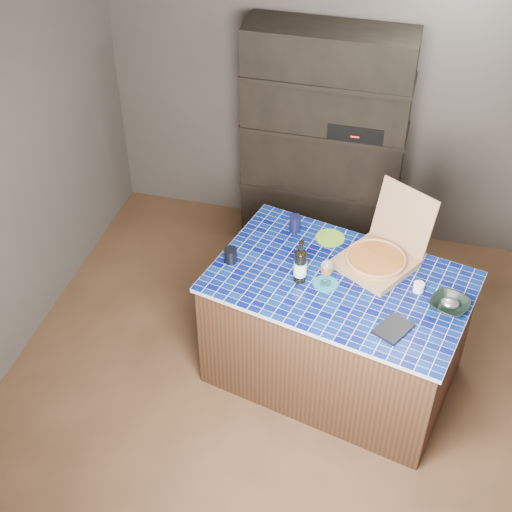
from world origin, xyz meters
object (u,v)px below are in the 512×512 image
(kitchen_island, at_px, (336,329))
(pizza_box, at_px, (378,256))
(wine_glass, at_px, (327,268))
(dvd_case, at_px, (393,329))
(mead_bottle, at_px, (300,265))
(bowl, at_px, (450,305))

(kitchen_island, height_order, pizza_box, pizza_box)
(wine_glass, xyz_separation_m, dvd_case, (0.43, -0.28, -0.12))
(pizza_box, height_order, dvd_case, pizza_box)
(dvd_case, bearing_deg, pizza_box, 135.07)
(kitchen_island, xyz_separation_m, pizza_box, (0.19, 0.21, 0.48))
(kitchen_island, bearing_deg, pizza_box, 59.65)
(pizza_box, height_order, mead_bottle, pizza_box)
(wine_glass, bearing_deg, mead_bottle, -178.34)
(pizza_box, relative_size, bowl, 2.92)
(mead_bottle, xyz_separation_m, bowl, (0.88, -0.02, -0.09))
(pizza_box, bearing_deg, wine_glass, -105.54)
(mead_bottle, distance_m, dvd_case, 0.66)
(dvd_case, relative_size, bowl, 0.98)
(kitchen_island, relative_size, mead_bottle, 5.73)
(wine_glass, bearing_deg, bowl, -1.76)
(kitchen_island, relative_size, wine_glass, 9.71)
(kitchen_island, height_order, bowl, bowl)
(kitchen_island, distance_m, pizza_box, 0.56)
(pizza_box, height_order, wine_glass, pizza_box)
(pizza_box, xyz_separation_m, mead_bottle, (-0.43, -0.27, 0.05))
(wine_glass, distance_m, bowl, 0.73)
(wine_glass, xyz_separation_m, bowl, (0.72, -0.02, -0.10))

